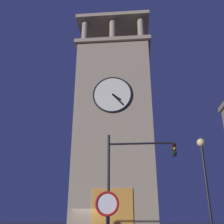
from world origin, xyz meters
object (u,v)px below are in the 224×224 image
street_lamp (205,173)px  no_horn_sign (107,210)px  clocktower (115,133)px  traffic_signal_near (129,172)px

street_lamp → no_horn_sign: size_ratio=2.25×
clocktower → street_lamp: clocktower is taller
traffic_signal_near → street_lamp: bearing=166.5°
traffic_signal_near → no_horn_sign: traffic_signal_near is taller
traffic_signal_near → street_lamp: size_ratio=1.11×
no_horn_sign → traffic_signal_near: bearing=-95.6°
traffic_signal_near → no_horn_sign: size_ratio=2.48×
clocktower → street_lamp: bearing=118.1°
traffic_signal_near → no_horn_sign: (0.64, 6.50, -2.25)m
street_lamp → clocktower: bearing=-61.9°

